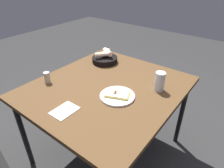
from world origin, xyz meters
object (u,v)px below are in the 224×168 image
at_px(pizza_plate, 117,96).
at_px(pepper_shaker, 47,78).
at_px(dining_table, 107,92).
at_px(bread_basket, 105,58).
at_px(beer_glass, 160,83).

xyz_separation_m(pizza_plate, pepper_shaker, (-0.17, 0.54, 0.03)).
height_order(pizza_plate, pepper_shaker, pepper_shaker).
relative_size(dining_table, pepper_shaker, 12.91).
height_order(dining_table, pizza_plate, pizza_plate).
relative_size(dining_table, pizza_plate, 4.69).
bearing_deg(pepper_shaker, pizza_plate, -72.43).
xyz_separation_m(bread_basket, beer_glass, (-0.14, -0.61, 0.03)).
distance_m(bread_basket, pepper_shaker, 0.57).
height_order(dining_table, pepper_shaker, pepper_shaker).
distance_m(pizza_plate, beer_glass, 0.32).
relative_size(pizza_plate, pepper_shaker, 2.75).
xyz_separation_m(dining_table, beer_glass, (0.18, -0.33, 0.12)).
bearing_deg(pepper_shaker, bread_basket, -11.44).
bearing_deg(dining_table, beer_glass, -60.96).
distance_m(dining_table, pepper_shaker, 0.47).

